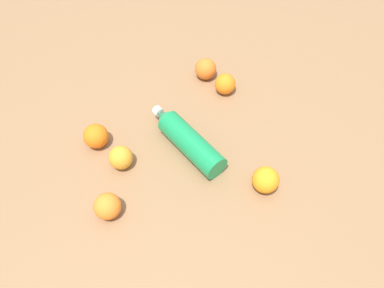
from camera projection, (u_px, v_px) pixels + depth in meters
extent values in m
plane|color=olive|center=(196.00, 147.00, 0.99)|extent=(2.40, 2.40, 0.00)
cylinder|color=#198C4C|center=(192.00, 144.00, 0.95)|extent=(0.18, 0.19, 0.06)
cone|color=#198C4C|center=(164.00, 117.00, 1.01)|extent=(0.07, 0.07, 0.06)
cylinder|color=white|center=(158.00, 111.00, 1.02)|extent=(0.03, 0.03, 0.03)
sphere|color=orange|center=(121.00, 157.00, 0.93)|extent=(0.06, 0.06, 0.06)
sphere|color=orange|center=(206.00, 69.00, 1.13)|extent=(0.06, 0.06, 0.06)
sphere|color=orange|center=(108.00, 206.00, 0.85)|extent=(0.06, 0.06, 0.06)
sphere|color=orange|center=(96.00, 136.00, 0.97)|extent=(0.06, 0.06, 0.06)
sphere|color=orange|center=(266.00, 180.00, 0.89)|extent=(0.07, 0.07, 0.07)
sphere|color=orange|center=(225.00, 84.00, 1.09)|extent=(0.06, 0.06, 0.06)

